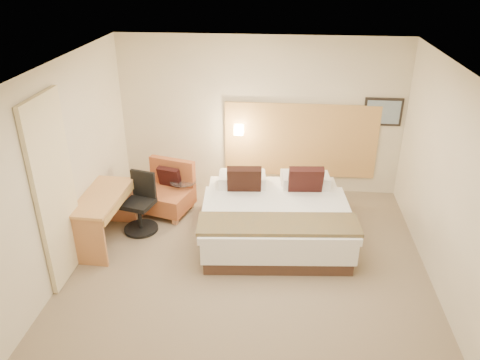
# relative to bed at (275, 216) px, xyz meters

# --- Properties ---
(floor) EXTENTS (4.80, 5.00, 0.02)m
(floor) POSITION_rel_bed_xyz_m (-0.33, -0.93, -0.34)
(floor) COLOR #7F6D55
(floor) RESTS_ON ground
(ceiling) EXTENTS (4.80, 5.00, 0.02)m
(ceiling) POSITION_rel_bed_xyz_m (-0.33, -0.93, 2.38)
(ceiling) COLOR white
(ceiling) RESTS_ON floor
(wall_back) EXTENTS (4.80, 0.02, 2.70)m
(wall_back) POSITION_rel_bed_xyz_m (-0.33, 1.58, 1.02)
(wall_back) COLOR beige
(wall_back) RESTS_ON floor
(wall_front) EXTENTS (4.80, 0.02, 2.70)m
(wall_front) POSITION_rel_bed_xyz_m (-0.33, -3.44, 1.02)
(wall_front) COLOR beige
(wall_front) RESTS_ON floor
(wall_left) EXTENTS (0.02, 5.00, 2.70)m
(wall_left) POSITION_rel_bed_xyz_m (-2.74, -0.93, 1.02)
(wall_left) COLOR beige
(wall_left) RESTS_ON floor
(wall_right) EXTENTS (0.02, 5.00, 2.70)m
(wall_right) POSITION_rel_bed_xyz_m (2.08, -0.93, 1.02)
(wall_right) COLOR beige
(wall_right) RESTS_ON floor
(headboard_panel) EXTENTS (2.60, 0.04, 1.30)m
(headboard_panel) POSITION_rel_bed_xyz_m (0.37, 1.54, 0.62)
(headboard_panel) COLOR tan
(headboard_panel) RESTS_ON wall_back
(art_frame) EXTENTS (0.62, 0.03, 0.47)m
(art_frame) POSITION_rel_bed_xyz_m (1.69, 1.55, 1.17)
(art_frame) COLOR black
(art_frame) RESTS_ON wall_back
(art_canvas) EXTENTS (0.54, 0.01, 0.39)m
(art_canvas) POSITION_rel_bed_xyz_m (1.69, 1.53, 1.17)
(art_canvas) COLOR gray
(art_canvas) RESTS_ON wall_back
(lamp_arm) EXTENTS (0.02, 0.12, 0.02)m
(lamp_arm) POSITION_rel_bed_xyz_m (-0.68, 1.49, 0.82)
(lamp_arm) COLOR white
(lamp_arm) RESTS_ON wall_back
(lamp_shade) EXTENTS (0.15, 0.15, 0.15)m
(lamp_shade) POSITION_rel_bed_xyz_m (-0.68, 1.43, 0.82)
(lamp_shade) COLOR #FFEDC6
(lamp_shade) RESTS_ON wall_back
(curtain) EXTENTS (0.06, 0.90, 2.42)m
(curtain) POSITION_rel_bed_xyz_m (-2.69, -1.18, 0.89)
(curtain) COLOR beige
(curtain) RESTS_ON wall_left
(bottle_a) EXTENTS (0.07, 0.07, 0.18)m
(bottle_a) POSITION_rel_bed_xyz_m (-1.61, 0.75, 0.25)
(bottle_a) COLOR #9BCAF0
(bottle_a) RESTS_ON side_table
(bottle_b) EXTENTS (0.07, 0.07, 0.18)m
(bottle_b) POSITION_rel_bed_xyz_m (-1.55, 0.73, 0.25)
(bottle_b) COLOR #99CFEC
(bottle_b) RESTS_ON side_table
(menu_folder) EXTENTS (0.12, 0.07, 0.20)m
(menu_folder) POSITION_rel_bed_xyz_m (-1.42, 0.71, 0.26)
(menu_folder) COLOR #372216
(menu_folder) RESTS_ON side_table
(bed) EXTENTS (2.25, 2.21, 1.03)m
(bed) POSITION_rel_bed_xyz_m (0.00, 0.00, 0.00)
(bed) COLOR #422B21
(bed) RESTS_ON floor
(lounge_chair) EXTENTS (0.95, 0.88, 0.83)m
(lounge_chair) POSITION_rel_bed_xyz_m (-1.78, 0.59, -0.00)
(lounge_chair) COLOR #BB7558
(lounge_chair) RESTS_ON floor
(side_table) EXTENTS (0.54, 0.54, 0.50)m
(side_table) POSITION_rel_bed_xyz_m (-1.53, 0.71, -0.06)
(side_table) COLOR white
(side_table) RESTS_ON floor
(desk) EXTENTS (0.61, 1.26, 0.77)m
(desk) POSITION_rel_bed_xyz_m (-2.44, -0.41, 0.28)
(desk) COLOR tan
(desk) RESTS_ON floor
(desk_chair) EXTENTS (0.63, 0.63, 0.91)m
(desk_chair) POSITION_rel_bed_xyz_m (-2.03, -0.02, 0.04)
(desk_chair) COLOR black
(desk_chair) RESTS_ON floor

